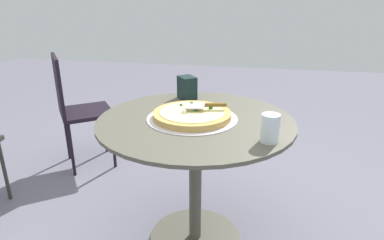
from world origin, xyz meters
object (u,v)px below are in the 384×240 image
Objects in this scene: drinking_cup at (270,128)px; napkin_dispenser at (187,88)px; patio_chair_far at (75,104)px; patio_table at (195,153)px; pizza_on_tray at (192,115)px; pizza_server at (206,105)px.

drinking_cup is 0.91× the size of napkin_dispenser.
napkin_dispenser is at bearing 159.41° from patio_chair_far.
napkin_dispenser is (0.48, -0.54, 0.01)m from drinking_cup.
patio_table is at bearing 160.60° from napkin_dispenser.
pizza_on_tray is 0.09m from pizza_server.
drinking_cup is 1.74m from patio_chair_far.
napkin_dispenser reaches higher than patio_table.
drinking_cup is at bearing 149.34° from patio_table.
pizza_on_tray is 0.50× the size of patio_chair_far.
napkin_dispenser is at bearing -48.81° from drinking_cup.
patio_table is 0.21m from pizza_on_tray.
napkin_dispenser is at bearing -70.61° from patio_table.
patio_chair_far is at bearing 30.63° from napkin_dispenser.
drinking_cup is at bearing 141.24° from pizza_server.
pizza_server is 1.35m from patio_chair_far.
drinking_cup is (-0.38, 0.21, 0.04)m from pizza_on_tray.
pizza_on_tray is 1.31m from patio_chair_far.
napkin_dispenser is 1.08m from patio_chair_far.
pizza_server is (-0.06, -0.04, 0.04)m from pizza_on_tray.
drinking_cup reaches higher than pizza_on_tray.
pizza_server is at bearing -38.76° from drinking_cup.
pizza_server is at bearing 170.26° from napkin_dispenser.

